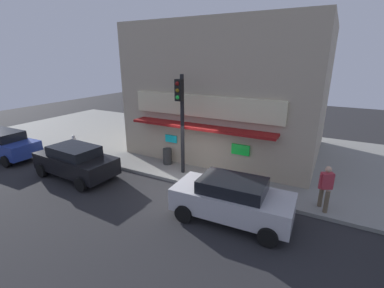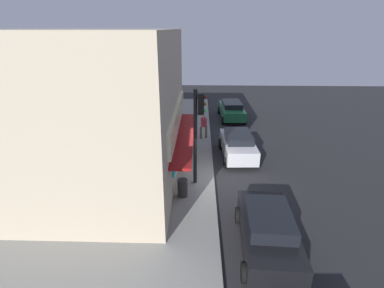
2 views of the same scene
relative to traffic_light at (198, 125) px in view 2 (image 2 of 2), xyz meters
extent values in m
plane|color=#232326|center=(0.47, -0.87, -3.18)|extent=(53.19, 53.19, 0.00)
cube|color=gray|center=(0.47, 4.61, -3.10)|extent=(35.46, 10.95, 0.15)
cube|color=tan|center=(0.62, 4.97, 0.55)|extent=(10.16, 7.78, 7.16)
cube|color=beige|center=(0.62, 1.00, 0.16)|extent=(7.72, 0.16, 1.04)
cube|color=maroon|center=(0.62, 0.65, -0.78)|extent=(7.31, 0.90, 0.12)
cube|color=#19D8E5|center=(-1.24, 1.02, -1.72)|extent=(0.69, 0.08, 0.39)
cube|color=#19E53F|center=(2.59, 1.02, -1.71)|extent=(0.87, 0.08, 0.50)
cylinder|color=black|center=(0.00, 0.11, -0.67)|extent=(0.18, 0.18, 4.71)
cube|color=black|center=(0.00, -0.14, 1.00)|extent=(0.32, 0.28, 0.95)
sphere|color=maroon|center=(0.00, -0.29, 1.30)|extent=(0.18, 0.18, 0.18)
sphere|color=brown|center=(0.00, -0.29, 1.00)|extent=(0.18, 0.18, 0.18)
sphere|color=#1ED83F|center=(0.00, -0.29, 0.70)|extent=(0.18, 0.18, 0.18)
cylinder|color=#2D2D2D|center=(-1.27, 0.66, -2.60)|extent=(0.46, 0.46, 0.85)
cylinder|color=brown|center=(6.40, -0.54, -2.60)|extent=(0.22, 0.22, 0.86)
cylinder|color=brown|center=(6.19, -0.17, -2.60)|extent=(0.22, 0.22, 0.86)
cube|color=#B2333F|center=(6.29, -0.35, -1.86)|extent=(0.48, 0.41, 0.61)
sphere|color=tan|center=(6.29, -0.35, -1.42)|extent=(0.22, 0.22, 0.22)
cylinder|color=#B2333F|center=(6.49, -0.24, -1.89)|extent=(0.14, 0.14, 0.55)
cylinder|color=#B2333F|center=(6.10, -0.46, -1.89)|extent=(0.14, 0.14, 0.55)
cube|color=black|center=(-4.44, -2.51, -2.46)|extent=(4.29, 2.00, 0.78)
cube|color=black|center=(-4.44, -2.51, -1.85)|extent=(2.34, 1.61, 0.45)
cylinder|color=black|center=(-2.93, -1.69, -2.86)|extent=(0.65, 0.25, 0.64)
cylinder|color=black|center=(-3.02, -3.48, -2.86)|extent=(0.65, 0.25, 0.64)
cylinder|color=black|center=(-5.87, -1.55, -2.86)|extent=(0.65, 0.25, 0.64)
cylinder|color=black|center=(-5.96, -3.33, -2.86)|extent=(0.65, 0.25, 0.64)
cube|color=#B7B7BC|center=(3.46, -2.40, -2.45)|extent=(4.21, 1.92, 0.81)
cube|color=black|center=(3.46, -2.40, -1.82)|extent=(2.30, 1.56, 0.44)
cylinder|color=black|center=(4.87, -1.46, -2.86)|extent=(0.65, 0.24, 0.64)
cylinder|color=black|center=(4.94, -3.22, -2.86)|extent=(0.65, 0.24, 0.64)
cylinder|color=black|center=(1.97, -1.57, -2.86)|extent=(0.65, 0.24, 0.64)
cylinder|color=black|center=(2.04, -3.33, -2.86)|extent=(0.65, 0.24, 0.64)
cube|color=#1E6038|center=(11.51, -2.81, -2.48)|extent=(4.59, 2.00, 0.75)
cube|color=black|center=(11.51, -2.81, -1.89)|extent=(2.50, 1.62, 0.42)
cylinder|color=black|center=(13.05, -1.84, -2.86)|extent=(0.65, 0.25, 0.64)
cylinder|color=black|center=(13.13, -3.64, -2.86)|extent=(0.65, 0.25, 0.64)
cylinder|color=black|center=(9.90, -1.98, -2.86)|extent=(0.65, 0.25, 0.64)
cylinder|color=black|center=(9.98, -3.78, -2.86)|extent=(0.65, 0.25, 0.64)
camera|label=1|loc=(6.17, -10.38, 2.36)|focal=25.00mm
camera|label=2|loc=(-12.67, -0.12, 4.19)|focal=26.88mm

